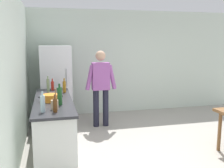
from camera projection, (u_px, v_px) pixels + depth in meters
ground_plane at (178, 156)px, 4.31m from camera, size 14.00×14.00×0.00m
wall_back at (127, 62)px, 6.96m from camera, size 6.40×0.12×2.70m
wall_left at (10, 80)px, 3.67m from camera, size 0.12×5.60×2.70m
kitchen_counter at (54, 124)px, 4.54m from camera, size 0.64×2.20×0.90m
refrigerator at (56, 85)px, 6.02m from camera, size 0.70×0.67×1.80m
person at (101, 83)px, 5.70m from camera, size 0.70×0.22×1.70m
cooking_pot at (51, 98)px, 4.33m from camera, size 0.40×0.28×0.12m
utensil_jar at (55, 104)px, 3.82m from camera, size 0.11×0.11×0.32m
bottle_sauce_red at (52, 85)px, 5.33m from camera, size 0.06×0.06×0.24m
bottle_oil_amber at (64, 87)px, 5.09m from camera, size 0.06×0.06×0.28m
bottle_beer_brown at (55, 105)px, 3.66m from camera, size 0.06×0.06×0.26m
bottle_wine_green at (60, 96)px, 4.08m from camera, size 0.08×0.08×0.34m
bottle_vinegar_tall at (48, 85)px, 5.12m from camera, size 0.06×0.06×0.32m
bottle_water_clear at (43, 104)px, 3.66m from camera, size 0.07×0.07×0.30m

